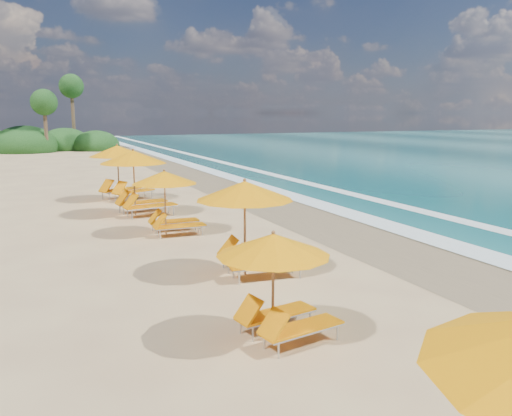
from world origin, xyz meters
TOP-DOWN VIEW (x-y plane):
  - ground at (0.00, 0.00)m, footprint 160.00×160.00m
  - wet_sand at (4.00, 0.00)m, footprint 4.00×160.00m
  - surf_foam at (6.70, 0.00)m, footprint 4.00×160.00m
  - station_1 at (-2.19, -6.01)m, footprint 2.37×2.26m
  - station_2 at (-1.12, -2.31)m, footprint 2.74×2.57m
  - station_3 at (-1.84, 2.81)m, footprint 2.37×2.20m
  - station_4 at (-2.09, 6.54)m, footprint 3.04×2.87m
  - station_5 at (-2.08, 10.52)m, footprint 3.40×3.40m

SIDE VIEW (x-z plane):
  - ground at x=0.00m, z-range 0.00..0.00m
  - wet_sand at x=4.00m, z-range 0.00..0.01m
  - surf_foam at x=6.70m, z-range 0.02..0.03m
  - station_1 at x=-2.19m, z-range 0.12..2.11m
  - station_3 at x=-1.84m, z-range 0.13..2.28m
  - station_2 at x=-1.12m, z-range 0.14..2.55m
  - station_5 at x=-2.08m, z-range 0.16..2.73m
  - station_4 at x=-2.09m, z-range 0.16..2.76m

